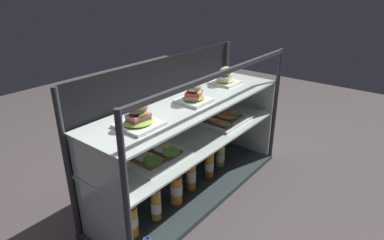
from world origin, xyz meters
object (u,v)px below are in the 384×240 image
(open_sandwich_tray_mid_left, at_px, (156,156))
(juice_bottle_back_left, at_px, (176,189))
(plated_roll_sandwich_left_of_center, at_px, (225,77))
(juice_bottle_tucked_behind, at_px, (220,155))
(open_sandwich_tray_near_right_corner, at_px, (225,119))
(juice_bottle_back_right, at_px, (132,220))
(plated_roll_sandwich_mid_left, at_px, (139,118))
(plated_roll_sandwich_near_right_corner, at_px, (194,94))
(juice_bottle_front_fourth, at_px, (191,175))
(juice_bottle_back_center, at_px, (209,164))
(juice_bottle_front_left_end, at_px, (156,204))

(open_sandwich_tray_mid_left, distance_m, juice_bottle_back_left, 0.32)
(plated_roll_sandwich_left_of_center, xyz_separation_m, juice_bottle_tucked_behind, (-0.08, -0.04, -0.56))
(open_sandwich_tray_near_right_corner, distance_m, juice_bottle_back_right, 0.91)
(open_sandwich_tray_near_right_corner, bearing_deg, juice_bottle_back_right, 179.78)
(plated_roll_sandwich_mid_left, xyz_separation_m, juice_bottle_back_right, (-0.10, -0.01, -0.55))
(open_sandwich_tray_near_right_corner, relative_size, juice_bottle_tucked_behind, 1.61)
(plated_roll_sandwich_mid_left, relative_size, plated_roll_sandwich_near_right_corner, 1.08)
(juice_bottle_front_fourth, distance_m, juice_bottle_back_center, 0.20)
(plated_roll_sandwich_mid_left, distance_m, juice_bottle_back_left, 0.60)
(plated_roll_sandwich_near_right_corner, height_order, juice_bottle_front_fourth, plated_roll_sandwich_near_right_corner)
(plated_roll_sandwich_near_right_corner, relative_size, open_sandwich_tray_near_right_corner, 0.53)
(open_sandwich_tray_near_right_corner, distance_m, juice_bottle_back_left, 0.59)
(juice_bottle_front_fourth, bearing_deg, open_sandwich_tray_mid_left, 179.76)
(plated_roll_sandwich_mid_left, relative_size, plated_roll_sandwich_left_of_center, 1.11)
(juice_bottle_front_fourth, height_order, juice_bottle_tucked_behind, juice_bottle_front_fourth)
(plated_roll_sandwich_near_right_corner, distance_m, juice_bottle_tucked_behind, 0.66)
(plated_roll_sandwich_mid_left, xyz_separation_m, plated_roll_sandwich_left_of_center, (0.86, 0.06, 0.00))
(open_sandwich_tray_mid_left, relative_size, juice_bottle_front_left_end, 1.40)
(juice_bottle_back_right, bearing_deg, juice_bottle_tucked_behind, 1.79)
(plated_roll_sandwich_near_right_corner, height_order, plated_roll_sandwich_left_of_center, plated_roll_sandwich_near_right_corner)
(plated_roll_sandwich_left_of_center, height_order, juice_bottle_back_left, plated_roll_sandwich_left_of_center)
(plated_roll_sandwich_left_of_center, bearing_deg, open_sandwich_tray_mid_left, -176.10)
(open_sandwich_tray_mid_left, distance_m, juice_bottle_front_fourth, 0.41)
(juice_bottle_back_left, bearing_deg, open_sandwich_tray_mid_left, 172.41)
(juice_bottle_front_fourth, distance_m, juice_bottle_tucked_behind, 0.37)
(plated_roll_sandwich_mid_left, xyz_separation_m, juice_bottle_front_fourth, (0.42, 0.01, -0.54))
(plated_roll_sandwich_near_right_corner, height_order, open_sandwich_tray_near_right_corner, plated_roll_sandwich_near_right_corner)
(juice_bottle_back_left, bearing_deg, juice_bottle_back_center, 2.03)
(juice_bottle_back_right, bearing_deg, juice_bottle_back_left, -1.00)
(juice_bottle_tucked_behind, bearing_deg, open_sandwich_tray_mid_left, -178.68)
(juice_bottle_back_right, bearing_deg, plated_roll_sandwich_mid_left, 3.04)
(plated_roll_sandwich_near_right_corner, bearing_deg, juice_bottle_front_left_end, -177.63)
(juice_bottle_back_right, height_order, juice_bottle_back_left, juice_bottle_back_left)
(juice_bottle_back_left, relative_size, juice_bottle_back_center, 0.92)
(open_sandwich_tray_near_right_corner, bearing_deg, juice_bottle_tucked_behind, 66.13)
(plated_roll_sandwich_mid_left, distance_m, juice_bottle_front_left_end, 0.55)
(plated_roll_sandwich_mid_left, bearing_deg, juice_bottle_back_center, 0.12)
(plated_roll_sandwich_left_of_center, bearing_deg, plated_roll_sandwich_mid_left, -176.15)
(plated_roll_sandwich_mid_left, bearing_deg, juice_bottle_back_right, -176.96)
(plated_roll_sandwich_mid_left, distance_m, juice_bottle_front_fourth, 0.68)
(juice_bottle_back_right, xyz_separation_m, juice_bottle_back_left, (0.35, -0.01, 0.00))
(juice_bottle_back_right, bearing_deg, juice_bottle_front_left_end, -3.63)
(plated_roll_sandwich_left_of_center, height_order, juice_bottle_tucked_behind, plated_roll_sandwich_left_of_center)
(plated_roll_sandwich_mid_left, height_order, plated_roll_sandwich_near_right_corner, plated_roll_sandwich_near_right_corner)
(open_sandwich_tray_mid_left, bearing_deg, juice_bottle_front_fourth, -0.24)
(open_sandwich_tray_near_right_corner, bearing_deg, plated_roll_sandwich_left_of_center, 35.04)
(plated_roll_sandwich_left_of_center, bearing_deg, juice_bottle_back_center, -167.28)
(juice_bottle_back_right, bearing_deg, open_sandwich_tray_mid_left, 3.27)
(open_sandwich_tray_mid_left, bearing_deg, juice_bottle_back_right, -176.73)
(open_sandwich_tray_near_right_corner, bearing_deg, plated_roll_sandwich_near_right_corner, 178.65)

